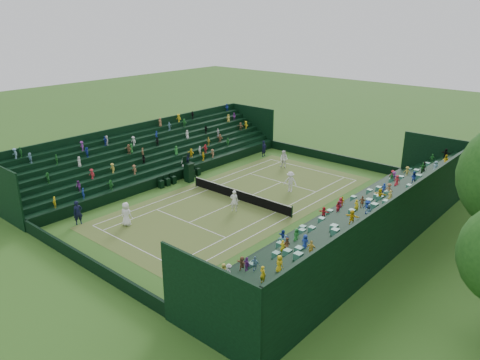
{
  "coord_description": "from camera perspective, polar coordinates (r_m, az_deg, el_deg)",
  "views": [
    {
      "loc": [
        26.02,
        -29.99,
        16.34
      ],
      "look_at": [
        0.0,
        0.0,
        2.0
      ],
      "focal_mm": 35.0,
      "sensor_mm": 36.0,
      "label": 1
    }
  ],
  "objects": [
    {
      "name": "court_surface",
      "position": [
        42.93,
        -0.0,
        -2.51
      ],
      "size": [
        12.97,
        26.77,
        0.01
      ],
      "primitive_type": "cube",
      "color": "#396B23",
      "rests_on": "ground"
    },
    {
      "name": "line_judge_north",
      "position": [
        55.87,
        2.94,
        3.85
      ],
      "size": [
        0.46,
        0.7,
        1.91
      ],
      "primitive_type": "imported",
      "rotation": [
        0.0,
        0.0,
        1.56
      ],
      "color": "black",
      "rests_on": "ground"
    },
    {
      "name": "perimeter_wall_west",
      "position": [
        48.38,
        -7.61,
        0.57
      ],
      "size": [
        0.2,
        31.77,
        1.0
      ],
      "primitive_type": "cube",
      "color": "black",
      "rests_on": "ground"
    },
    {
      "name": "courtside_chairs",
      "position": [
        48.04,
        -7.34,
        0.32
      ],
      "size": [
        0.5,
        5.47,
        1.09
      ],
      "color": "black",
      "rests_on": "ground"
    },
    {
      "name": "player_near_east",
      "position": [
        40.32,
        -0.71,
        -2.55
      ],
      "size": [
        0.85,
        0.79,
        1.94
      ],
      "primitive_type": "imported",
      "rotation": [
        0.0,
        0.0,
        3.76
      ],
      "color": "white",
      "rests_on": "ground"
    },
    {
      "name": "tennis_net",
      "position": [
        42.74,
        -0.0,
        -1.86
      ],
      "size": [
        11.67,
        0.1,
        1.06
      ],
      "color": "black",
      "rests_on": "ground"
    },
    {
      "name": "ground",
      "position": [
        42.93,
        -0.0,
        -2.51
      ],
      "size": [
        160.0,
        160.0,
        0.0
      ],
      "primitive_type": "plane",
      "color": "#386820",
      "rests_on": "ground"
    },
    {
      "name": "line_judge_south",
      "position": [
        40.11,
        -19.15,
        -3.79
      ],
      "size": [
        0.67,
        0.84,
        2.01
      ],
      "primitive_type": "imported",
      "rotation": [
        0.0,
        0.0,
        1.28
      ],
      "color": "black",
      "rests_on": "ground"
    },
    {
      "name": "perimeter_wall_north",
      "position": [
        55.07,
        10.91,
        2.77
      ],
      "size": [
        17.17,
        0.2,
        1.0
      ],
      "primitive_type": "cube",
      "color": "black",
      "rests_on": "ground"
    },
    {
      "name": "north_grandstand",
      "position": [
        36.01,
        15.47,
        -5.17
      ],
      "size": [
        6.6,
        32.0,
        4.9
      ],
      "color": "black",
      "rests_on": "ground"
    },
    {
      "name": "umpire_chair",
      "position": [
        47.58,
        -6.27,
        1.25
      ],
      "size": [
        0.93,
        0.93,
        2.93
      ],
      "color": "black",
      "rests_on": "ground"
    },
    {
      "name": "player_far_east",
      "position": [
        44.95,
        6.15,
        -0.2
      ],
      "size": [
        1.46,
        1.07,
        2.02
      ],
      "primitive_type": "imported",
      "rotation": [
        0.0,
        0.0,
        0.27
      ],
      "color": "white",
      "rests_on": "ground"
    },
    {
      "name": "perimeter_wall_south",
      "position": [
        33.57,
        -18.32,
        -9.41
      ],
      "size": [
        17.17,
        0.2,
        1.0
      ],
      "primitive_type": "cube",
      "color": "black",
      "rests_on": "ground"
    },
    {
      "name": "south_grandstand",
      "position": [
        51.13,
        -10.79,
        2.68
      ],
      "size": [
        6.6,
        32.0,
        4.9
      ],
      "color": "black",
      "rests_on": "ground"
    },
    {
      "name": "player_near_west",
      "position": [
        38.78,
        -13.7,
        -4.06
      ],
      "size": [
        1.13,
        0.94,
        1.99
      ],
      "primitive_type": "imported",
      "rotation": [
        0.0,
        0.0,
        3.51
      ],
      "color": "white",
      "rests_on": "ground"
    },
    {
      "name": "player_far_west",
      "position": [
        51.89,
        5.37,
        2.55
      ],
      "size": [
        1.04,
        0.86,
        1.96
      ],
      "primitive_type": "imported",
      "rotation": [
        0.0,
        0.0,
        0.13
      ],
      "color": "white",
      "rests_on": "ground"
    },
    {
      "name": "perimeter_wall_east",
      "position": [
        38.18,
        9.7,
        -4.96
      ],
      "size": [
        0.2,
        31.77,
        1.0
      ],
      "primitive_type": "cube",
      "color": "black",
      "rests_on": "ground"
    }
  ]
}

